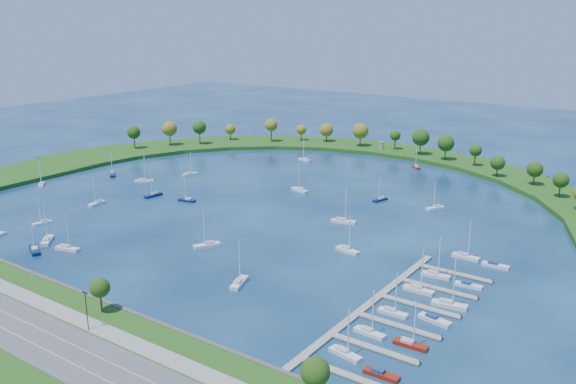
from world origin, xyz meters
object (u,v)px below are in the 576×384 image
Objects in this scene: docked_boat_1 at (381,374)px; docked_boat_9 at (468,285)px; moored_boat_5 at (207,244)px; moored_boat_13 at (347,249)px; docked_boat_8 at (435,274)px; dock_system at (394,311)px; moored_boat_0 at (47,239)px; docked_boat_0 at (345,352)px; moored_boat_15 at (239,282)px; docked_boat_5 at (434,319)px; moored_boat_4 at (97,202)px; moored_boat_11 at (300,189)px; moored_boat_3 at (113,174)px; moored_boat_19 at (190,173)px; harbor_tower at (382,145)px; docked_boat_7 at (449,304)px; moored_boat_1 at (380,199)px; moored_boat_7 at (43,222)px; docked_boat_4 at (393,311)px; moored_boat_8 at (34,249)px; moored_boat_6 at (343,221)px; docked_boat_3 at (410,343)px; docked_boat_11 at (495,265)px; moored_boat_10 at (305,159)px; docked_boat_10 at (465,256)px; docked_boat_6 at (418,289)px; moored_boat_14 at (144,180)px; moored_boat_12 at (67,248)px; moored_boat_16 at (416,167)px; moored_boat_17 at (41,184)px; moored_boat_20 at (187,199)px; docked_boat_2 at (370,331)px.

docked_boat_9 is (0.01, 55.24, -0.02)m from docked_boat_1.
moored_boat_5 is 1.04× the size of moored_boat_13.
dock_system is at bearing -97.01° from docked_boat_8.
docked_boat_0 is at bearing -135.40° from moored_boat_0.
moored_boat_15 is 56.08m from docked_boat_5.
moored_boat_5 is (69.83, -9.78, 0.05)m from moored_boat_4.
moored_boat_11 reaches higher than docked_boat_5.
moored_boat_19 is at bearing 75.12° from moored_boat_3.
docked_boat_7 is (102.21, -163.59, -3.07)m from harbor_tower.
docked_boat_8 is at bearing 55.64° from moored_boat_1.
moored_boat_4 is 0.90× the size of moored_boat_13.
moored_boat_7 is 139.10m from docked_boat_4.
moored_boat_7 is at bearing -171.78° from docked_boat_9.
moored_boat_4 is at bearing 171.40° from docked_boat_4.
moored_boat_5 is 75.40m from docked_boat_8.
docked_boat_0 is (120.71, -4.89, -0.04)m from moored_boat_0.
moored_boat_8 reaches higher than moored_boat_1.
moored_boat_8 is (-68.73, -83.91, -0.01)m from moored_boat_6.
docked_boat_3 reaches higher than docked_boat_11.
docked_boat_1 is 15.15m from docked_boat_3.
moored_boat_10 is 0.90× the size of docked_boat_10.
moored_boat_14 is at bearing 165.92° from docked_boat_6.
harbor_tower is at bearing -144.89° from moored_boat_5.
moored_boat_13 is 34.90m from docked_boat_6.
docked_boat_0 is (108.54, -4.19, -0.01)m from moored_boat_12.
docked_boat_0 is (91.73, -200.91, -3.12)m from harbor_tower.
moored_boat_15 reaches higher than docked_boat_9.
docked_boat_6 is 0.94× the size of docked_boat_7.
docked_boat_0 is 0.98× the size of docked_boat_8.
moored_boat_16 is 0.86× the size of docked_boat_0.
moored_boat_3 reaches higher than docked_boat_9.
moored_boat_17 is at bearing -9.60° from moored_boat_8.
moored_boat_7 is at bearing -177.43° from docked_boat_4.
moored_boat_5 reaches higher than docked_boat_11.
docked_boat_5 is 28.61m from docked_boat_8.
moored_boat_15 is at bearing -158.89° from docked_boat_5.
moored_boat_10 reaches higher than moored_boat_7.
moored_boat_3 reaches higher than moored_boat_20.
docked_boat_2 is at bearing -64.12° from harbor_tower.
docked_boat_11 is at bearing 77.33° from docked_boat_7.
moored_boat_11 reaches higher than docked_boat_9.
moored_boat_20 is 133.28m from docked_boat_0.
docked_boat_2 is 41.99m from docked_boat_9.
moored_boat_8 is at bearing -167.91° from docked_boat_4.
moored_boat_5 is 1.03× the size of docked_boat_10.
docked_boat_4 is at bearing -123.77° from moored_boat_0.
docked_boat_10 is (2.40, 19.12, 0.01)m from docked_boat_8.
moored_boat_15 reaches higher than docked_boat_2.
moored_boat_8 reaches higher than moored_boat_19.
moored_boat_4 is 1.43× the size of docked_boat_1.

